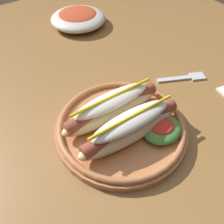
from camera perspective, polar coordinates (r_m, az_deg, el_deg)
name	(u,v)px	position (r m, az deg, el deg)	size (l,w,h in m)	color
ground_plane	(75,210)	(1.21, -8.72, -21.86)	(8.00, 8.00, 0.00)	#3D2D23
dining_table	(47,113)	(0.65, -15.19, -0.27)	(1.49, 1.03, 0.74)	olive
hot_dog_plate	(123,123)	(0.46, 2.58, -2.59)	(0.26, 0.26, 0.08)	#B77042
fork	(185,78)	(0.63, 16.91, 7.75)	(0.12, 0.07, 0.00)	silver
side_bowl	(78,18)	(0.82, -8.04, 21.21)	(0.17, 0.17, 0.05)	silver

